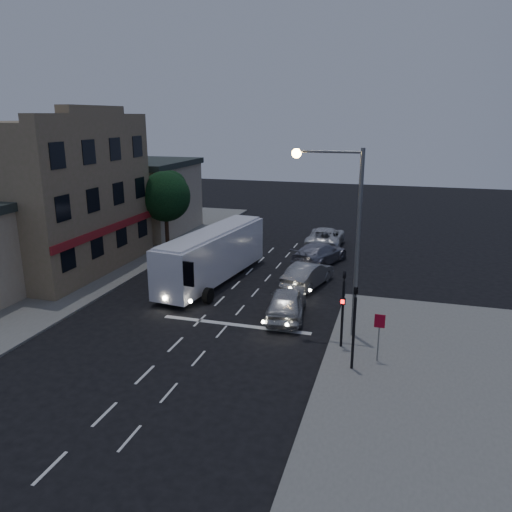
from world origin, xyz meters
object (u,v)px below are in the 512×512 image
(tour_bus, at_px, (213,254))
(regulatory_sign, at_px, (379,330))
(car_sedan_a, at_px, (308,275))
(traffic_signal_main, at_px, (343,300))
(street_tree, at_px, (165,194))
(traffic_signal_side, at_px, (354,318))
(streetlight, at_px, (345,222))
(car_sedan_c, at_px, (325,237))
(car_sedan_b, at_px, (320,253))
(car_suv, at_px, (286,303))

(tour_bus, height_order, regulatory_sign, tour_bus)
(car_sedan_a, distance_m, traffic_signal_main, 9.03)
(regulatory_sign, distance_m, street_tree, 23.40)
(tour_bus, distance_m, traffic_signal_side, 13.85)
(streetlight, bearing_deg, traffic_signal_main, -79.80)
(traffic_signal_main, height_order, street_tree, street_tree)
(tour_bus, xyz_separation_m, car_sedan_a, (6.14, 0.68, -1.06))
(car_sedan_c, height_order, streetlight, streetlight)
(car_sedan_a, distance_m, car_sedan_b, 5.17)
(tour_bus, height_order, street_tree, street_tree)
(car_sedan_c, bearing_deg, street_tree, 17.46)
(tour_bus, height_order, traffic_signal_side, traffic_signal_side)
(car_sedan_a, xyz_separation_m, traffic_signal_main, (3.13, -8.31, 1.64))
(car_suv, distance_m, regulatory_sign, 6.48)
(car_sedan_a, height_order, streetlight, streetlight)
(traffic_signal_side, bearing_deg, street_tree, 135.50)
(tour_bus, distance_m, traffic_signal_main, 12.02)
(tour_bus, bearing_deg, street_tree, 142.08)
(car_suv, height_order, car_sedan_c, car_sedan_c)
(car_sedan_a, height_order, car_sedan_b, car_sedan_b)
(tour_bus, xyz_separation_m, traffic_signal_side, (9.97, -9.61, 0.58))
(car_sedan_a, bearing_deg, car_sedan_c, -73.55)
(car_suv, xyz_separation_m, streetlight, (3.05, -1.60, 4.91))
(traffic_signal_main, bearing_deg, car_sedan_c, 100.93)
(car_sedan_a, relative_size, regulatory_sign, 2.15)
(car_sedan_c, relative_size, street_tree, 0.97)
(regulatory_sign, bearing_deg, street_tree, 138.92)
(car_sedan_c, height_order, street_tree, street_tree)
(car_sedan_b, bearing_deg, regulatory_sign, 127.86)
(car_sedan_b, bearing_deg, traffic_signal_side, 123.34)
(car_sedan_c, relative_size, traffic_signal_side, 1.46)
(car_sedan_c, xyz_separation_m, streetlight, (3.31, -17.03, 4.90))
(car_suv, height_order, car_sedan_a, car_suv)
(car_sedan_c, height_order, traffic_signal_main, traffic_signal_main)
(car_sedan_a, distance_m, regulatory_sign, 10.53)
(traffic_signal_main, relative_size, regulatory_sign, 1.86)
(car_sedan_c, xyz_separation_m, traffic_signal_side, (4.26, -20.43, 1.59))
(traffic_signal_side, height_order, street_tree, street_tree)
(car_suv, relative_size, car_sedan_c, 0.80)
(car_sedan_c, distance_m, regulatory_sign, 20.18)
(car_sedan_b, bearing_deg, car_suv, 108.66)
(car_suv, height_order, traffic_signal_side, traffic_signal_side)
(street_tree, bearing_deg, car_sedan_b, -3.47)
(traffic_signal_main, xyz_separation_m, traffic_signal_side, (0.70, -1.98, 0.00))
(car_sedan_a, height_order, car_sedan_c, car_sedan_c)
(tour_bus, relative_size, traffic_signal_side, 2.76)
(traffic_signal_main, bearing_deg, car_suv, 137.59)
(car_sedan_b, distance_m, traffic_signal_main, 13.96)
(tour_bus, height_order, car_sedan_a, tour_bus)
(car_sedan_a, relative_size, car_sedan_c, 0.79)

